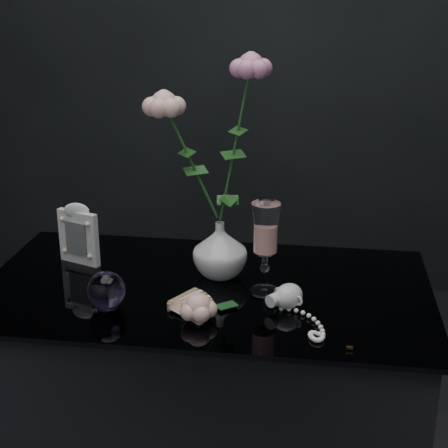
% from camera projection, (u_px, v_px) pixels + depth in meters
% --- Properties ---
extents(table, '(1.05, 0.58, 0.76)m').
position_uv_depth(table, '(207.00, 422.00, 1.74)').
color(table, black).
rests_on(table, ground).
extents(vase, '(0.17, 0.17, 0.14)m').
position_uv_depth(vase, '(220.00, 249.00, 1.64)').
color(vase, silver).
rests_on(vase, table).
extents(wine_glass, '(0.07, 0.07, 0.22)m').
position_uv_depth(wine_glass, '(265.00, 249.00, 1.54)').
color(wine_glass, white).
rests_on(wine_glass, table).
extents(picture_frame, '(0.14, 0.13, 0.16)m').
position_uv_depth(picture_frame, '(78.00, 233.00, 1.71)').
color(picture_frame, silver).
rests_on(picture_frame, table).
extents(paperweight, '(0.09, 0.09, 0.08)m').
position_uv_depth(paperweight, '(106.00, 290.00, 1.49)').
color(paperweight, '#8D6EB4').
rests_on(paperweight, table).
extents(paper_fan, '(0.22, 0.19, 0.02)m').
position_uv_depth(paper_fan, '(170.00, 306.00, 1.49)').
color(paper_fan, '#F9E6C7').
rests_on(paper_fan, table).
extents(loose_rose, '(0.16, 0.19, 0.06)m').
position_uv_depth(loose_rose, '(198.00, 307.00, 1.44)').
color(loose_rose, '#FFB6A4').
rests_on(loose_rose, table).
extents(pearl_jar, '(0.28, 0.28, 0.06)m').
position_uv_depth(pearl_jar, '(288.00, 295.00, 1.50)').
color(pearl_jar, silver).
rests_on(pearl_jar, table).
extents(roses, '(0.27, 0.12, 0.44)m').
position_uv_depth(roses, '(212.00, 140.00, 1.55)').
color(roses, '#FFB2A5').
rests_on(roses, vase).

